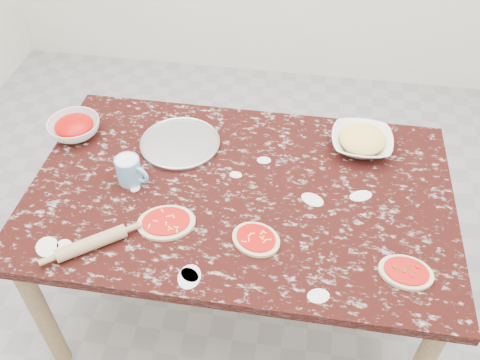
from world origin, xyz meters
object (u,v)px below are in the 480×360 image
object	(u,v)px
worktable	(240,204)
rolling_pin	(91,243)
pizza_tray	(180,144)
flour_mug	(129,170)
sauce_bowl	(75,128)
cheese_bowl	(361,142)

from	to	relation	value
worktable	rolling_pin	distance (m)	0.59
rolling_pin	pizza_tray	bearing A→B (deg)	73.81
worktable	flour_mug	world-z (taller)	flour_mug
pizza_tray	rolling_pin	bearing A→B (deg)	-106.19
worktable	pizza_tray	world-z (taller)	pizza_tray
sauce_bowl	flour_mug	bearing A→B (deg)	-36.36
pizza_tray	sauce_bowl	distance (m)	0.45
worktable	pizza_tray	bearing A→B (deg)	142.91
flour_mug	cheese_bowl	bearing A→B (deg)	20.99
sauce_bowl	rolling_pin	distance (m)	0.64
cheese_bowl	flour_mug	size ratio (longest dim) A/B	1.83
sauce_bowl	cheese_bowl	size ratio (longest dim) A/B	0.87
sauce_bowl	cheese_bowl	xyz separation A→B (m)	(1.19, 0.10, -0.00)
sauce_bowl	cheese_bowl	bearing A→B (deg)	4.84
pizza_tray	rolling_pin	distance (m)	0.60
sauce_bowl	flour_mug	size ratio (longest dim) A/B	1.59
cheese_bowl	rolling_pin	bearing A→B (deg)	-143.49
rolling_pin	cheese_bowl	bearing A→B (deg)	36.51
rolling_pin	worktable	bearing A→B (deg)	38.09
worktable	rolling_pin	bearing A→B (deg)	-141.91
cheese_bowl	flour_mug	distance (m)	0.94
rolling_pin	sauce_bowl	bearing A→B (deg)	116.77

